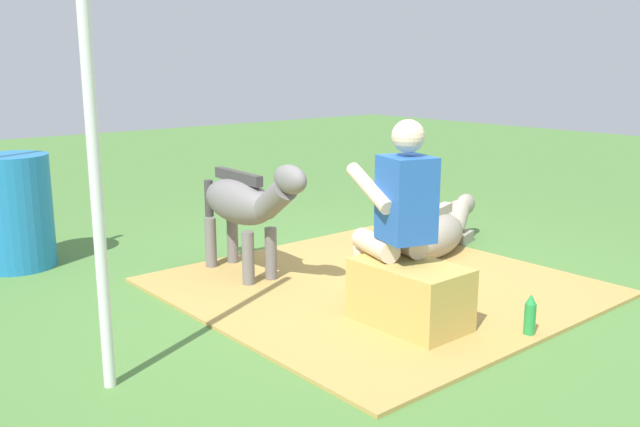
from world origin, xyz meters
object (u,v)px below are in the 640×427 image
(pony_standing, at_px, (245,204))
(water_barrel, at_px, (14,212))
(tent_pole_left, at_px, (93,152))
(pony_lying, at_px, (438,232))
(soda_bottle, at_px, (530,317))
(person_seated, at_px, (397,213))
(hay_bale, at_px, (410,296))

(pony_standing, bearing_deg, water_barrel, 40.43)
(tent_pole_left, bearing_deg, pony_standing, -56.33)
(pony_standing, xyz_separation_m, pony_lying, (-0.50, -1.66, -0.39))
(soda_bottle, relative_size, tent_pole_left, 0.11)
(person_seated, height_order, water_barrel, person_seated)
(water_barrel, xyz_separation_m, tent_pole_left, (-2.48, 0.32, 0.75))
(soda_bottle, relative_size, water_barrel, 0.30)
(hay_bale, relative_size, tent_pole_left, 0.29)
(pony_standing, height_order, pony_lying, pony_standing)
(hay_bale, xyz_separation_m, tent_pole_left, (0.46, 1.76, 1.00))
(person_seated, height_order, pony_lying, person_seated)
(hay_bale, xyz_separation_m, pony_lying, (0.99, -1.45, -0.02))
(pony_lying, distance_m, water_barrel, 3.50)
(pony_lying, distance_m, tent_pole_left, 3.41)
(hay_bale, relative_size, pony_lying, 0.52)
(pony_lying, height_order, tent_pole_left, tent_pole_left)
(pony_standing, xyz_separation_m, tent_pole_left, (-1.03, 1.55, 0.63))
(soda_bottle, xyz_separation_m, tent_pole_left, (1.03, 2.19, 1.08))
(hay_bale, distance_m, pony_standing, 1.55)
(soda_bottle, distance_m, tent_pole_left, 2.65)
(pony_standing, relative_size, soda_bottle, 4.90)
(hay_bale, bearing_deg, soda_bottle, -143.12)
(pony_lying, bearing_deg, water_barrel, 56.02)
(person_seated, xyz_separation_m, pony_standing, (1.34, 0.24, -0.12))
(pony_lying, relative_size, water_barrel, 1.48)
(pony_lying, relative_size, soda_bottle, 4.92)
(person_seated, xyz_separation_m, pony_lying, (0.84, -1.42, -0.51))
(pony_standing, bearing_deg, person_seated, -169.90)
(person_seated, distance_m, soda_bottle, 1.01)
(person_seated, height_order, soda_bottle, person_seated)
(water_barrel, relative_size, tent_pole_left, 0.38)
(hay_bale, height_order, tent_pole_left, tent_pole_left)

